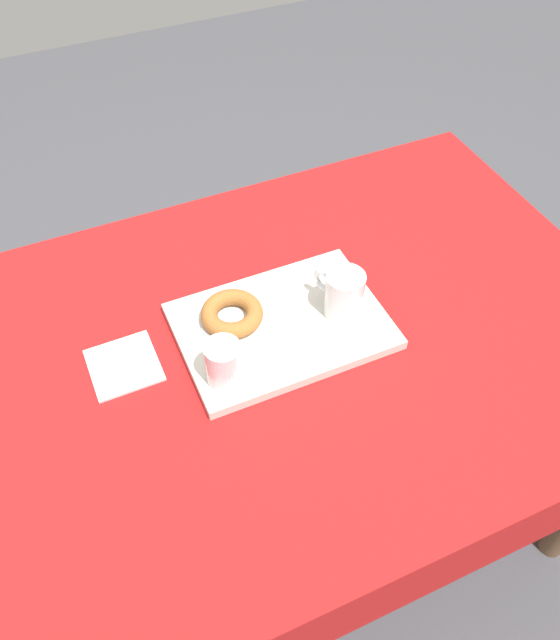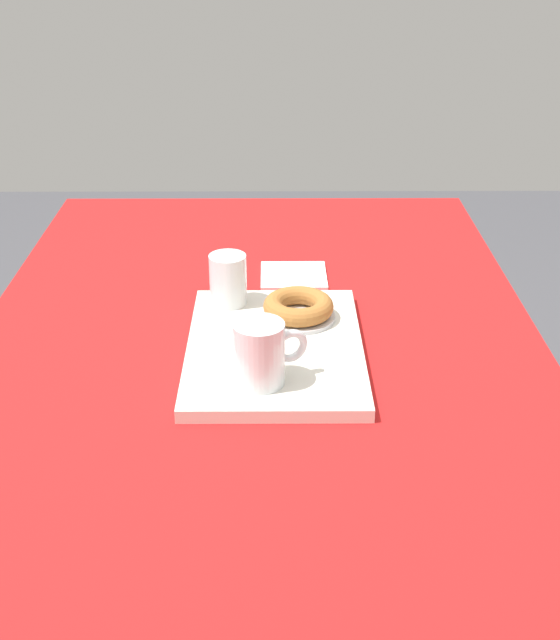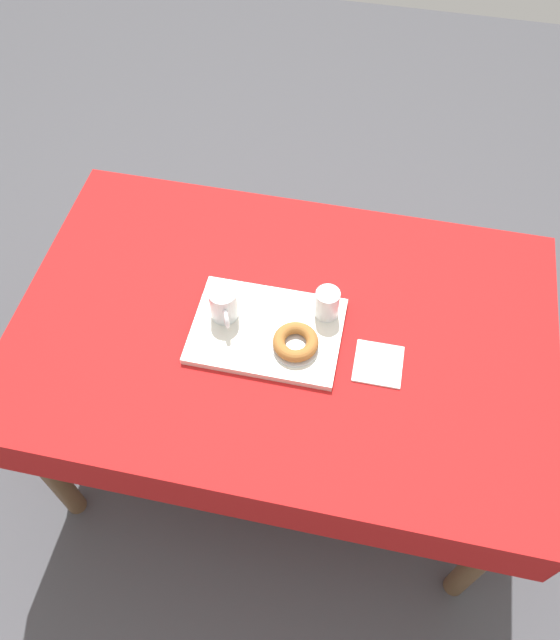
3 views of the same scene
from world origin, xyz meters
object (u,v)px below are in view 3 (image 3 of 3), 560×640
Objects in this scene: water_glass_near at (327,305)px; paper_napkin at (378,364)px; donut_plate_left at (295,346)px; sugar_donut_left at (296,342)px; dining_table at (283,344)px; tea_mug_left at (224,305)px; serving_tray at (267,331)px.

water_glass_near is 0.71× the size of paper_napkin.
sugar_donut_left is (0.00, 0.00, 0.02)m from donut_plate_left.
tea_mug_left is at bearing -177.13° from dining_table.
donut_plate_left is 0.99× the size of paper_napkin.
serving_tray is at bearing -143.20° from dining_table.
donut_plate_left is (0.09, -0.04, 0.01)m from serving_tray.
sugar_donut_left is at bearing 0.00° from donut_plate_left.
tea_mug_left is (-0.16, -0.01, 0.16)m from dining_table.
water_glass_near is at bearing 29.03° from serving_tray.
tea_mug_left is 0.22m from donut_plate_left.
sugar_donut_left is at bearing -25.01° from serving_tray.
dining_table is at bearing 124.56° from sugar_donut_left.
dining_table is 0.16m from sugar_donut_left.
dining_table is at bearing -154.06° from water_glass_near.
sugar_donut_left reaches higher than dining_table.
water_glass_near is at bearing 143.29° from paper_napkin.
serving_tray is at bearing 173.15° from paper_napkin.
serving_tray reaches higher than dining_table.
paper_napkin is (0.16, -0.12, -0.06)m from water_glass_near.
paper_napkin is (0.31, -0.04, -0.01)m from serving_tray.
paper_napkin is (0.27, -0.07, 0.09)m from dining_table.
donut_plate_left is (-0.06, -0.12, -0.04)m from water_glass_near.
dining_table is 11.53× the size of paper_napkin.
dining_table is at bearing 124.56° from donut_plate_left.
tea_mug_left is at bearing -167.20° from water_glass_near.
dining_table is 12.27× the size of sugar_donut_left.
paper_napkin is (0.22, 0.00, -0.04)m from sugar_donut_left.
water_glass_near reaches higher than donut_plate_left.
donut_plate_left is 1.05× the size of sugar_donut_left.
donut_plate_left reaches higher than dining_table.
water_glass_near is at bearing 12.80° from tea_mug_left.
tea_mug_left is (-0.12, 0.02, 0.06)m from serving_tray.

